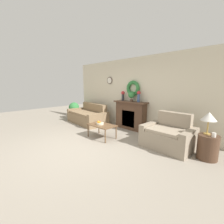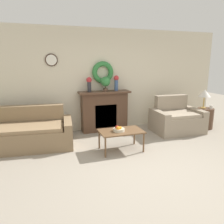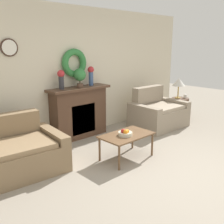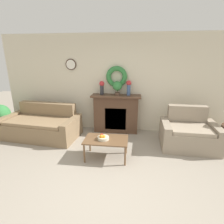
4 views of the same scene
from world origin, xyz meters
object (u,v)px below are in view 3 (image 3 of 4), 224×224
(side_table_by_loveseat, at_px, (180,109))
(potted_plant_on_mantel, at_px, (80,75))
(table_lamp, at_px, (179,82))
(vase_on_mantel_right, at_px, (91,74))
(coffee_table, at_px, (127,137))
(fruit_bowl, at_px, (125,133))
(vase_on_mantel_left, at_px, (61,78))
(mug, at_px, (185,96))
(loveseat_right, at_px, (158,113))
(fireplace, at_px, (79,112))

(side_table_by_loveseat, bearing_deg, potted_plant_on_mantel, 165.74)
(table_lamp, xyz_separation_m, vase_on_mantel_right, (-2.35, 0.66, 0.33))
(coffee_table, relative_size, potted_plant_on_mantel, 2.39)
(fruit_bowl, bearing_deg, potted_plant_on_mantel, 83.90)
(side_table_by_loveseat, distance_m, potted_plant_on_mantel, 2.98)
(coffee_table, xyz_separation_m, fruit_bowl, (-0.06, -0.02, 0.09))
(table_lamp, bearing_deg, coffee_table, -164.06)
(coffee_table, height_order, vase_on_mantel_left, vase_on_mantel_left)
(table_lamp, relative_size, mug, 5.37)
(loveseat_right, distance_m, vase_on_mantel_right, 1.91)
(loveseat_right, distance_m, coffee_table, 2.02)
(potted_plant_on_mantel, bearing_deg, fireplace, 157.34)
(coffee_table, distance_m, mug, 2.99)
(mug, height_order, vase_on_mantel_left, vase_on_mantel_left)
(coffee_table, bearing_deg, fruit_bowl, -158.92)
(fireplace, distance_m, fruit_bowl, 1.48)
(coffee_table, height_order, fruit_bowl, fruit_bowl)
(vase_on_mantel_left, bearing_deg, fireplace, -0.79)
(fruit_bowl, bearing_deg, side_table_by_loveseat, 14.94)
(table_lamp, bearing_deg, fireplace, 166.24)
(fireplace, bearing_deg, potted_plant_on_mantel, -22.66)
(fireplace, height_order, mug, fireplace)
(loveseat_right, bearing_deg, fireplace, 161.20)
(fruit_bowl, distance_m, vase_on_mantel_left, 1.71)
(vase_on_mantel_left, height_order, vase_on_mantel_right, vase_on_mantel_right)
(vase_on_mantel_right, bearing_deg, fruit_bowl, -107.36)
(side_table_by_loveseat, xyz_separation_m, potted_plant_on_mantel, (-2.71, 0.69, 1.03))
(fireplace, distance_m, vase_on_mantel_right, 0.84)
(fruit_bowl, height_order, side_table_by_loveseat, side_table_by_loveseat)
(table_lamp, bearing_deg, vase_on_mantel_right, 164.21)
(vase_on_mantel_left, bearing_deg, potted_plant_on_mantel, -2.65)
(mug, distance_m, vase_on_mantel_left, 3.41)
(fruit_bowl, height_order, vase_on_mantel_right, vase_on_mantel_right)
(loveseat_right, xyz_separation_m, coffee_table, (-1.87, -0.75, 0.07))
(loveseat_right, xyz_separation_m, side_table_by_loveseat, (0.94, -0.01, -0.04))
(coffee_table, bearing_deg, table_lamp, 15.94)
(mug, xyz_separation_m, potted_plant_on_mantel, (-2.81, 0.77, 0.70))
(fireplace, bearing_deg, vase_on_mantel_right, 0.93)
(vase_on_mantel_right, bearing_deg, vase_on_mantel_left, 180.00)
(vase_on_mantel_left, bearing_deg, coffee_table, -76.82)
(loveseat_right, xyz_separation_m, potted_plant_on_mantel, (-1.78, 0.68, 0.99))
(fireplace, bearing_deg, loveseat_right, -20.92)
(vase_on_mantel_left, relative_size, vase_on_mantel_right, 0.93)
(fireplace, relative_size, mug, 14.10)
(coffee_table, relative_size, mug, 9.37)
(fireplace, height_order, fruit_bowl, fireplace)
(fruit_bowl, relative_size, potted_plant_on_mantel, 0.63)
(loveseat_right, distance_m, potted_plant_on_mantel, 2.15)
(side_table_by_loveseat, height_order, vase_on_mantel_right, vase_on_mantel_right)
(loveseat_right, xyz_separation_m, vase_on_mantel_right, (-1.47, 0.70, 0.99))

